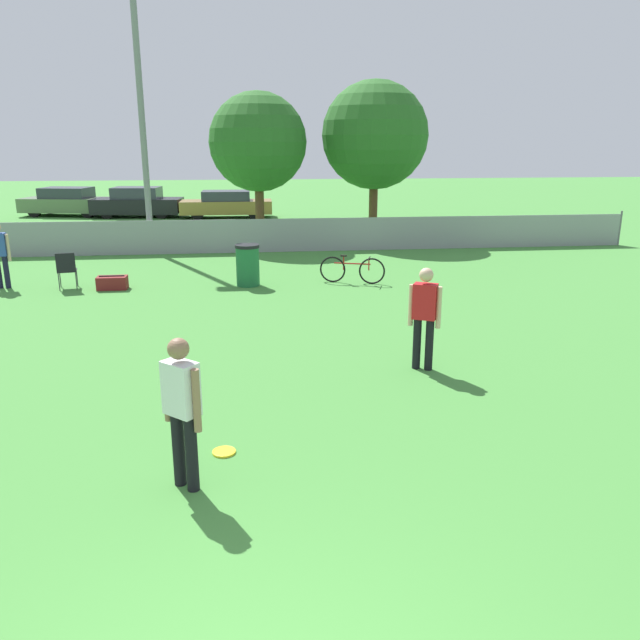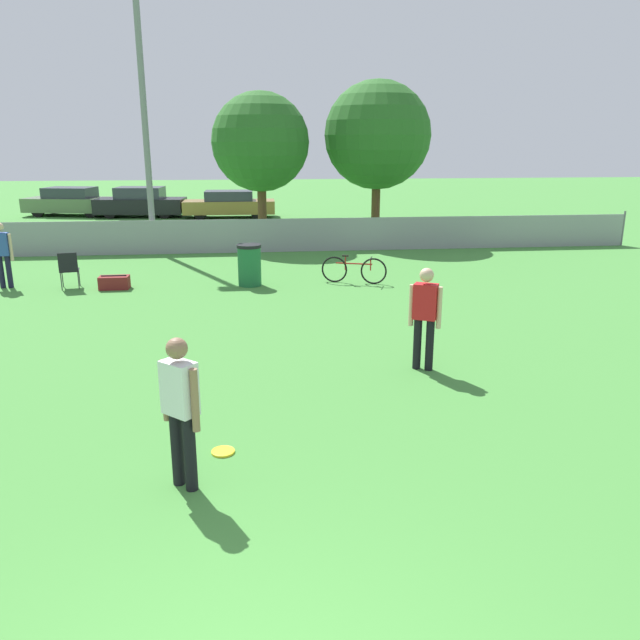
# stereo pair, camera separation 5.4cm
# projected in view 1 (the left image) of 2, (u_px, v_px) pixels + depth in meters

# --- Properties ---
(fence_backline) EXTENTS (26.63, 0.07, 1.21)m
(fence_backline) POSITION_uv_depth(u_px,v_px,m) (242.00, 236.00, 20.53)
(fence_backline) COLOR gray
(fence_backline) RESTS_ON ground_plane
(light_pole) EXTENTS (0.90, 0.36, 8.70)m
(light_pole) POSITION_uv_depth(u_px,v_px,m) (140.00, 89.00, 19.49)
(light_pole) COLOR gray
(light_pole) RESTS_ON ground_plane
(tree_near_pole) EXTENTS (3.44, 3.44, 5.25)m
(tree_near_pole) POSITION_uv_depth(u_px,v_px,m) (258.00, 142.00, 21.84)
(tree_near_pole) COLOR brown
(tree_near_pole) RESTS_ON ground_plane
(tree_far_right) EXTENTS (3.87, 3.87, 5.71)m
(tree_far_right) POSITION_uv_depth(u_px,v_px,m) (375.00, 135.00, 22.60)
(tree_far_right) COLOR brown
(tree_far_right) RESTS_ON ground_plane
(player_thrower_red) EXTENTS (0.47, 0.36, 1.66)m
(player_thrower_red) POSITION_uv_depth(u_px,v_px,m) (425.00, 312.00, 9.82)
(player_thrower_red) COLOR black
(player_thrower_red) RESTS_ON ground_plane
(player_receiver_white) EXTENTS (0.42, 0.41, 1.66)m
(player_receiver_white) POSITION_uv_depth(u_px,v_px,m) (182.00, 404.00, 6.37)
(player_receiver_white) COLOR black
(player_receiver_white) RESTS_ON ground_plane
(spectator_in_blue) EXTENTS (0.50, 0.22, 1.63)m
(spectator_in_blue) POSITION_uv_depth(u_px,v_px,m) (0.00, 251.00, 15.40)
(spectator_in_blue) COLOR #191933
(spectator_in_blue) RESTS_ON ground_plane
(frisbee_disc) EXTENTS (0.28, 0.28, 0.03)m
(frisbee_disc) POSITION_uv_depth(u_px,v_px,m) (224.00, 452.00, 7.35)
(frisbee_disc) COLOR yellow
(frisbee_disc) RESTS_ON ground_plane
(folding_chair_sideline) EXTENTS (0.53, 0.53, 0.92)m
(folding_chair_sideline) POSITION_uv_depth(u_px,v_px,m) (67.00, 268.00, 15.41)
(folding_chair_sideline) COLOR #333338
(folding_chair_sideline) RESTS_ON ground_plane
(bicycle_sideline) EXTENTS (1.63, 0.65, 0.73)m
(bicycle_sideline) POSITION_uv_depth(u_px,v_px,m) (352.00, 270.00, 16.10)
(bicycle_sideline) COLOR black
(bicycle_sideline) RESTS_ON ground_plane
(trash_bin) EXTENTS (0.61, 0.61, 1.05)m
(trash_bin) POSITION_uv_depth(u_px,v_px,m) (248.00, 265.00, 15.80)
(trash_bin) COLOR #1E6638
(trash_bin) RESTS_ON ground_plane
(gear_bag_sideline) EXTENTS (0.72, 0.40, 0.35)m
(gear_bag_sideline) POSITION_uv_depth(u_px,v_px,m) (112.00, 283.00, 15.49)
(gear_bag_sideline) COLOR maroon
(gear_bag_sideline) RESTS_ON ground_plane
(parked_car_olive) EXTENTS (4.62, 2.63, 1.38)m
(parked_car_olive) POSITION_uv_depth(u_px,v_px,m) (68.00, 202.00, 30.81)
(parked_car_olive) COLOR black
(parked_car_olive) RESTS_ON ground_plane
(parked_car_dark) EXTENTS (4.37, 2.15, 1.43)m
(parked_car_dark) POSITION_uv_depth(u_px,v_px,m) (137.00, 203.00, 30.34)
(parked_car_dark) COLOR black
(parked_car_dark) RESTS_ON ground_plane
(parked_car_tan) EXTENTS (4.36, 1.72, 1.28)m
(parked_car_tan) POSITION_uv_depth(u_px,v_px,m) (226.00, 204.00, 30.04)
(parked_car_tan) COLOR black
(parked_car_tan) RESTS_ON ground_plane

